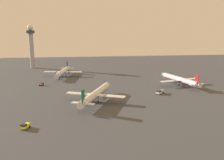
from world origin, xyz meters
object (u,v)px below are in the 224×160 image
baggage_tractor (25,126)px  fuel_truck (160,92)px  airplane_taxiway_distant (95,94)px  airplane_terminal_side (180,80)px  control_tower (31,43)px  pushback_tug (42,84)px  airplane_near_gate (63,72)px

baggage_tractor → fuel_truck: (69.96, 43.25, 0.19)m
airplane_taxiway_distant → baggage_tractor: airplane_taxiway_distant is taller
fuel_truck → airplane_terminal_side: bearing=-86.9°
airplane_terminal_side → fuel_truck: airplane_terminal_side is taller
control_tower → baggage_tractor: bearing=-80.5°
fuel_truck → pushback_tug: 81.22m
control_tower → airplane_near_gate: 63.22m
airplane_terminal_side → fuel_truck: bearing=-151.6°
fuel_truck → pushback_tug: (-74.72, 31.83, -0.30)m
airplane_near_gate → fuel_truck: airplane_near_gate is taller
control_tower → fuel_truck: 149.67m
airplane_taxiway_distant → pushback_tug: (-34.71, 42.63, -3.08)m
baggage_tractor → fuel_truck: size_ratio=0.75×
baggage_tractor → fuel_truck: 82.25m
control_tower → fuel_truck: control_tower is taller
airplane_taxiway_distant → airplane_terminal_side: bearing=50.3°
baggage_tractor → airplane_taxiway_distant: bearing=-107.9°
airplane_taxiway_distant → airplane_near_gate: airplane_taxiway_distant is taller
airplane_near_gate → baggage_tractor: airplane_near_gate is taller
pushback_tug → airplane_near_gate: bearing=110.4°
fuel_truck → baggage_tractor: bearing=80.9°
airplane_taxiway_distant → airplane_terminal_side: (61.44, 31.45, -0.23)m
airplane_taxiway_distant → fuel_truck: 41.54m
control_tower → baggage_tractor: size_ratio=9.34×
airplane_taxiway_distant → airplane_near_gate: size_ratio=1.00×
pushback_tug → airplane_terminal_side: bearing=35.3°
control_tower → airplane_terminal_side: bearing=-38.0°
control_tower → fuel_truck: (95.96, -112.49, -23.20)m
airplane_taxiway_distant → baggage_tractor: (-29.95, -32.45, -2.97)m
airplane_terminal_side → baggage_tractor: airplane_terminal_side is taller
baggage_tractor → fuel_truck: fuel_truck is taller
airplane_near_gate → fuel_truck: 88.75m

